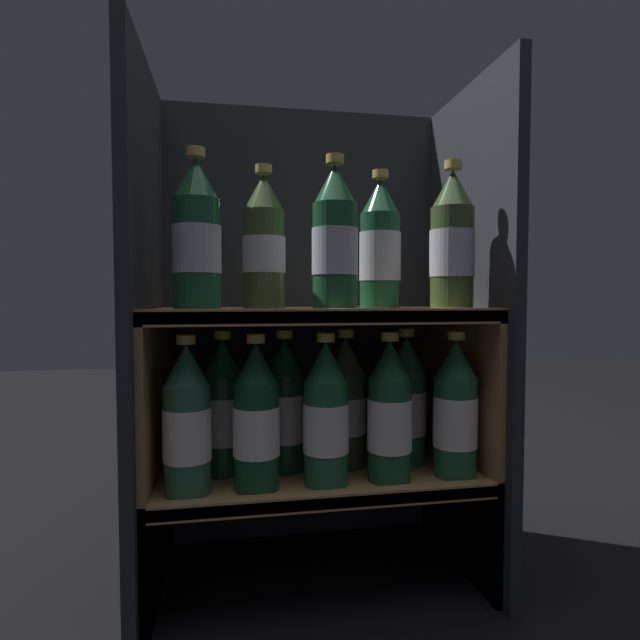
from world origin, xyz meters
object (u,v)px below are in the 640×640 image
Objects in this scene: bottle_upper_front_2 at (452,244)px; bottle_lower_front_4 at (455,412)px; bottle_lower_front_3 at (390,415)px; bottle_upper_back_1 at (380,248)px; bottle_lower_back_0 at (223,410)px; bottle_lower_front_2 at (323,418)px; bottle_lower_back_1 at (285,408)px; bottle_lower_front_0 at (187,423)px; bottle_lower_back_3 at (406,403)px; bottle_lower_front_1 at (256,420)px; bottle_lower_back_2 at (345,405)px; bottle_upper_front_0 at (197,239)px; bottle_upper_front_1 at (335,242)px; bottle_upper_back_0 at (264,245)px.

bottle_upper_front_2 reaches higher than bottle_lower_front_4.
bottle_upper_front_2 is 0.30m from bottle_lower_front_3.
bottle_lower_back_0 is at bearing -180.00° from bottle_upper_back_1.
bottle_lower_front_2 is 1.00× the size of bottle_lower_front_3.
bottle_lower_front_0 is at bearing -152.92° from bottle_lower_back_1.
bottle_lower_front_1 is at bearing -163.58° from bottle_lower_back_3.
bottle_lower_back_3 is (-0.05, 0.08, -0.28)m from bottle_upper_front_2.
bottle_lower_back_1 is at bearing 0.00° from bottle_lower_back_0.
bottle_lower_back_2 is at bearing 26.61° from bottle_lower_front_1.
bottle_lower_front_3 is (0.31, -0.00, -0.28)m from bottle_upper_front_0.
bottle_lower_back_1 is (0.16, 0.08, -0.00)m from bottle_lower_front_0.
bottle_lower_back_3 is (0.22, 0.00, 0.00)m from bottle_lower_back_1.
bottle_upper_back_1 is 0.29m from bottle_lower_back_2.
bottle_lower_front_4 is 1.00× the size of bottle_lower_back_0.
bottle_upper_front_1 is at bearing 0.00° from bottle_lower_front_1.
bottle_upper_front_1 is 0.20m from bottle_upper_front_2.
bottle_upper_front_0 is 0.34m from bottle_lower_front_2.
bottle_upper_front_0 is 1.00× the size of bottle_upper_back_0.
bottle_upper_front_1 reaches higher than bottle_lower_back_1.
bottle_lower_front_0 and bottle_lower_front_4 have the same top height.
bottle_lower_back_1 is (-0.17, 0.08, 0.00)m from bottle_lower_front_3.
bottle_upper_front_1 reaches higher than bottle_lower_front_2.
bottle_upper_front_0 is 0.21m from bottle_upper_front_1.
bottle_upper_front_2 is at bearing -12.17° from bottle_lower_back_0.
bottle_upper_front_1 and bottle_upper_front_2 have the same top height.
bottle_lower_back_2 is at bearing -0.00° from bottle_upper_back_0.
bottle_upper_front_0 is at bearing -180.00° from bottle_upper_front_2.
bottle_lower_back_2 and bottle_lower_back_3 have the same top height.
bottle_upper_back_1 is at bearing 140.68° from bottle_upper_front_2.
bottle_upper_front_0 and bottle_upper_front_1 have the same top height.
bottle_lower_front_0 is 0.28m from bottle_lower_back_2.
bottle_lower_back_0 is at bearing 167.83° from bottle_upper_front_2.
bottle_lower_back_1 is at bearing 123.23° from bottle_lower_front_2.
bottle_lower_front_4 and bottle_lower_back_1 have the same top height.
bottle_lower_front_3 is 0.10m from bottle_lower_back_3.
bottle_lower_front_1 is (-0.13, 0.00, -0.28)m from bottle_upper_front_1.
bottle_lower_back_1 is at bearing 29.90° from bottle_upper_front_0.
bottle_upper_back_0 is at bearing 180.00° from bottle_upper_back_1.
bottle_upper_front_2 is at bearing 0.00° from bottle_upper_front_1.
bottle_upper_back_1 reaches higher than bottle_lower_front_4.
bottle_lower_back_2 is (0.11, 0.00, 0.00)m from bottle_lower_back_1.
bottle_lower_front_1 is 1.00× the size of bottle_lower_back_1.
bottle_upper_front_0 reaches higher than bottle_lower_back_2.
bottle_lower_back_3 is at bearing 12.03° from bottle_lower_front_0.
bottle_upper_front_0 reaches higher than bottle_lower_front_2.
bottle_upper_back_1 is 1.00× the size of bottle_lower_back_0.
bottle_lower_front_0 and bottle_lower_back_3 have the same top height.
bottle_lower_front_3 is 0.10m from bottle_lower_back_2.
bottle_upper_back_0 is (0.11, 0.08, 0.00)m from bottle_upper_front_0.
bottle_lower_back_3 is (0.26, -0.00, -0.28)m from bottle_upper_back_0.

